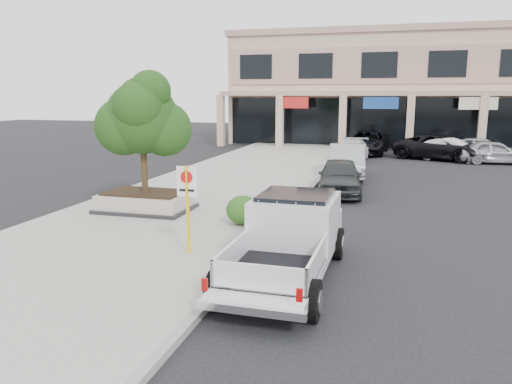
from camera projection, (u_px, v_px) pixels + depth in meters
ground at (311, 260)px, 12.91m from camera, size 120.00×120.00×0.00m
sidewalk at (200, 200)px, 20.02m from camera, size 8.00×52.00×0.15m
curb at (296, 205)px, 18.98m from camera, size 0.20×52.00×0.15m
strip_mall at (472, 88)px, 41.99m from camera, size 40.55×12.43×9.50m
planter at (146, 201)px, 17.79m from camera, size 3.20×2.20×0.68m
planter_tree at (148, 118)px, 17.34m from camera, size 2.90×2.55×4.00m
no_parking_sign at (187, 198)px, 12.73m from camera, size 0.55×0.09×2.30m
hedge at (243, 210)px, 15.80m from camera, size 1.10×0.99×0.93m
pickup_truck at (286, 241)px, 11.39m from camera, size 2.25×5.91×1.85m
curb_car_a at (340, 177)px, 21.40m from camera, size 2.26×4.61×1.51m
curb_car_b at (347, 161)px, 25.80m from camera, size 2.22×5.24×1.68m
curb_car_c at (351, 150)px, 31.97m from camera, size 2.25×4.90×1.39m
curb_car_d at (367, 143)px, 35.96m from camera, size 3.08×6.02×1.63m
lot_car_a at (494, 152)px, 30.81m from camera, size 4.36×2.03×1.45m
lot_car_b at (452, 150)px, 32.08m from camera, size 4.62×3.09×1.44m
lot_car_d at (440, 147)px, 32.63m from camera, size 6.47×4.68×1.63m
lot_car_e at (481, 148)px, 33.17m from camera, size 4.57×2.92×1.45m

